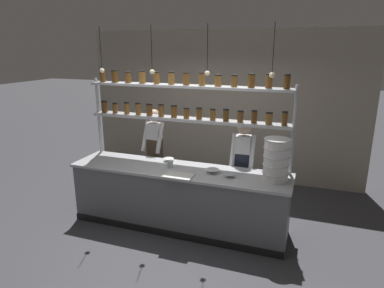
% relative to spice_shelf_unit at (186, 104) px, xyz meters
% --- Properties ---
extents(ground_plane, '(40.00, 40.00, 0.00)m').
position_rel_spice_shelf_unit_xyz_m(ground_plane, '(0.01, -0.33, -1.82)').
color(ground_plane, '#3D3D42').
extents(back_wall, '(5.66, 0.12, 2.97)m').
position_rel_spice_shelf_unit_xyz_m(back_wall, '(0.01, 1.99, -0.34)').
color(back_wall, '#9E9384').
rests_on(back_wall, ground_plane).
extents(prep_counter, '(3.26, 0.76, 0.92)m').
position_rel_spice_shelf_unit_xyz_m(prep_counter, '(0.01, -0.33, -1.36)').
color(prep_counter, slate).
rests_on(prep_counter, ground_plane).
extents(spice_shelf_unit, '(3.14, 0.28, 2.30)m').
position_rel_spice_shelf_unit_xyz_m(spice_shelf_unit, '(0.00, 0.00, 0.00)').
color(spice_shelf_unit, '#B7BABF').
rests_on(spice_shelf_unit, ground_plane).
extents(chef_left, '(0.38, 0.31, 1.64)m').
position_rel_spice_shelf_unit_xyz_m(chef_left, '(-0.72, 0.38, -0.88)').
color(chef_left, black).
rests_on(chef_left, ground_plane).
extents(chef_center, '(0.36, 0.28, 1.58)m').
position_rel_spice_shelf_unit_xyz_m(chef_center, '(0.84, 0.22, -0.92)').
color(chef_center, black).
rests_on(chef_center, ground_plane).
extents(container_stack, '(0.35, 0.35, 0.57)m').
position_rel_spice_shelf_unit_xyz_m(container_stack, '(1.39, -0.31, -0.61)').
color(container_stack, white).
rests_on(container_stack, prep_counter).
extents(cutting_board, '(0.40, 0.26, 0.02)m').
position_rel_spice_shelf_unit_xyz_m(cutting_board, '(0.13, -0.63, -0.89)').
color(cutting_board, silver).
rests_on(cutting_board, prep_counter).
extents(prep_bowl_near_left, '(0.19, 0.19, 0.05)m').
position_rel_spice_shelf_unit_xyz_m(prep_bowl_near_left, '(0.53, -0.33, -0.88)').
color(prep_bowl_near_left, silver).
rests_on(prep_bowl_near_left, prep_counter).
extents(prep_bowl_center_front, '(0.16, 0.16, 0.05)m').
position_rel_spice_shelf_unit_xyz_m(prep_bowl_center_front, '(-0.27, -0.06, -0.88)').
color(prep_bowl_center_front, silver).
rests_on(prep_bowl_center_front, prep_counter).
extents(prep_bowl_center_back, '(0.16, 0.16, 0.04)m').
position_rel_spice_shelf_unit_xyz_m(prep_bowl_center_back, '(0.79, -0.40, -0.88)').
color(prep_bowl_center_back, '#B2B7BC').
rests_on(prep_bowl_center_back, prep_counter).
extents(serving_cup_front, '(0.08, 0.08, 0.10)m').
position_rel_spice_shelf_unit_xyz_m(serving_cup_front, '(-0.12, -0.33, -0.85)').
color(serving_cup_front, '#B2B7BC').
rests_on(serving_cup_front, prep_counter).
extents(pendant_light_row, '(2.52, 0.07, 0.66)m').
position_rel_spice_shelf_unit_xyz_m(pendant_light_row, '(0.04, -0.33, 0.51)').
color(pendant_light_row, black).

